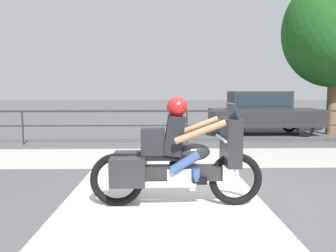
{
  "coord_description": "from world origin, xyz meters",
  "views": [
    {
      "loc": [
        -0.82,
        -4.71,
        1.65
      ],
      "look_at": [
        -0.68,
        1.66,
        0.98
      ],
      "focal_mm": 35.0,
      "sensor_mm": 36.0,
      "label": 1
    }
  ],
  "objects": [
    {
      "name": "tree_behind_sign",
      "position": [
        5.74,
        7.74,
        3.93
      ],
      "size": [
        3.86,
        3.86,
        6.06
      ],
      "color": "brown",
      "rests_on": "ground"
    },
    {
      "name": "motorcycle",
      "position": [
        -0.59,
        -0.1,
        0.71
      ],
      "size": [
        2.49,
        0.76,
        1.57
      ],
      "rotation": [
        0.0,
        0.0,
        -0.05
      ],
      "color": "black",
      "rests_on": "ground"
    },
    {
      "name": "crosswalk_band",
      "position": [
        -0.78,
        -0.2,
        0.0
      ],
      "size": [
        2.99,
        6.0,
        0.01
      ],
      "primitive_type": "cube",
      "color": "silver",
      "rests_on": "ground"
    },
    {
      "name": "sidewalk_band",
      "position": [
        0.0,
        3.4,
        0.01
      ],
      "size": [
        44.0,
        2.4,
        0.01
      ],
      "primitive_type": "cube",
      "color": "#A8A59E",
      "rests_on": "ground"
    },
    {
      "name": "ground_plane",
      "position": [
        0.0,
        0.0,
        0.0
      ],
      "size": [
        120.0,
        120.0,
        0.0
      ],
      "primitive_type": "plane",
      "color": "#4C4C4F"
    },
    {
      "name": "fence_railing",
      "position": [
        0.0,
        5.47,
        0.85
      ],
      "size": [
        36.0,
        0.05,
        1.07
      ],
      "color": "#232326",
      "rests_on": "ground"
    },
    {
      "name": "parked_car",
      "position": [
        3.08,
        7.78,
        0.93
      ],
      "size": [
        4.14,
        1.62,
        1.66
      ],
      "rotation": [
        0.0,
        0.0,
        -0.04
      ],
      "color": "#232326",
      "rests_on": "ground"
    }
  ]
}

